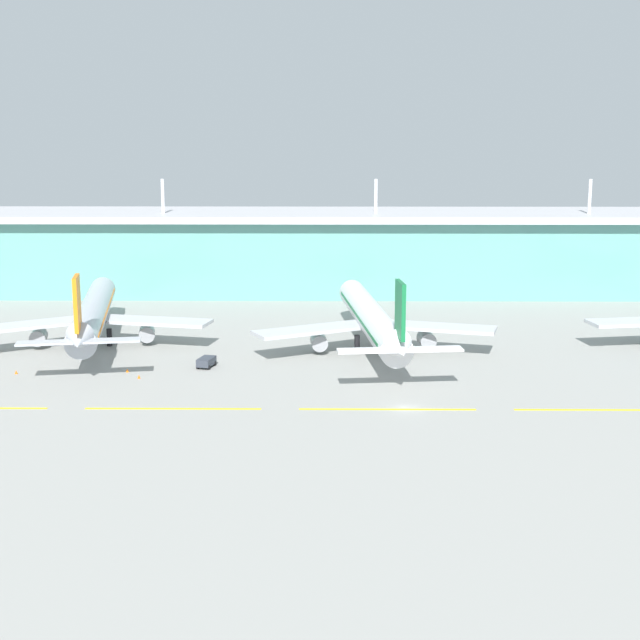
% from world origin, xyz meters
% --- Properties ---
extents(ground_plane, '(600.00, 600.00, 0.00)m').
position_xyz_m(ground_plane, '(0.00, 0.00, 0.00)').
color(ground_plane, gray).
extents(terminal_building, '(288.00, 34.00, 30.95)m').
position_xyz_m(terminal_building, '(-0.00, 108.07, 11.18)').
color(terminal_building, '#5B9E93').
rests_on(terminal_building, ground).
extents(airliner_near_middle, '(48.10, 68.28, 18.90)m').
position_xyz_m(airliner_near_middle, '(-60.64, 43.79, 6.45)').
color(airliner_near_middle, '#ADB2BC').
rests_on(airliner_near_middle, ground).
extents(airliner_center, '(48.53, 70.06, 18.90)m').
position_xyz_m(airliner_center, '(-3.67, 39.23, 6.46)').
color(airliner_center, silver).
rests_on(airliner_center, ground).
extents(taxiway_stripe_mid_west, '(28.00, 0.70, 0.04)m').
position_xyz_m(taxiway_stripe_mid_west, '(-37.00, -0.64, 0.02)').
color(taxiway_stripe_mid_west, yellow).
rests_on(taxiway_stripe_mid_west, ground).
extents(taxiway_stripe_centre, '(28.00, 0.70, 0.04)m').
position_xyz_m(taxiway_stripe_centre, '(-3.00, -0.64, 0.02)').
color(taxiway_stripe_centre, yellow).
rests_on(taxiway_stripe_centre, ground).
extents(taxiway_stripe_mid_east, '(28.00, 0.70, 0.04)m').
position_xyz_m(taxiway_stripe_mid_east, '(31.00, -0.64, 0.02)').
color(taxiway_stripe_mid_east, yellow).
rests_on(taxiway_stripe_mid_east, ground).
extents(pushback_tug, '(3.41, 4.85, 1.85)m').
position_xyz_m(pushback_tug, '(-35.12, 25.56, 1.10)').
color(pushback_tug, '#333842').
rests_on(pushback_tug, ground).
extents(safety_cone_left_wingtip, '(0.56, 0.56, 0.70)m').
position_xyz_m(safety_cone_left_wingtip, '(-46.10, 17.56, 0.35)').
color(safety_cone_left_wingtip, orange).
rests_on(safety_cone_left_wingtip, ground).
extents(safety_cone_nose_front, '(0.56, 0.56, 0.70)m').
position_xyz_m(safety_cone_nose_front, '(-49.10, 21.85, 0.35)').
color(safety_cone_nose_front, orange).
rests_on(safety_cone_nose_front, ground).
extents(safety_cone_right_wingtip, '(0.56, 0.56, 0.70)m').
position_xyz_m(safety_cone_right_wingtip, '(-69.03, 20.51, 0.35)').
color(safety_cone_right_wingtip, orange).
rests_on(safety_cone_right_wingtip, ground).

